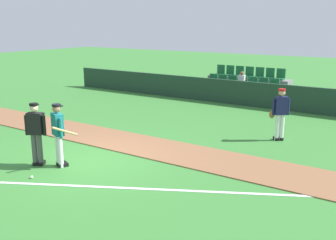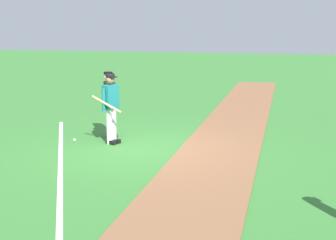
{
  "view_description": "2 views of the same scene",
  "coord_description": "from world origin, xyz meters",
  "px_view_note": "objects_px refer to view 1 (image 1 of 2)",
  "views": [
    {
      "loc": [
        7.82,
        -7.7,
        3.85
      ],
      "look_at": [
        1.21,
        2.23,
        0.91
      ],
      "focal_mm": 42.2,
      "sensor_mm": 36.0,
      "label": 1
    },
    {
      "loc": [
        10.15,
        3.42,
        2.94
      ],
      "look_at": [
        1.41,
        1.14,
        1.06
      ],
      "focal_mm": 48.57,
      "sensor_mm": 36.0,
      "label": 2
    }
  ],
  "objects_px": {
    "runner_navy_jersey": "(280,113)",
    "umpire_home_plate": "(36,130)",
    "batter_teal_jersey": "(58,133)",
    "baseball": "(32,177)"
  },
  "relations": [
    {
      "from": "runner_navy_jersey",
      "to": "umpire_home_plate",
      "type": "bearing_deg",
      "value": -128.39
    },
    {
      "from": "umpire_home_plate",
      "to": "runner_navy_jersey",
      "type": "distance_m",
      "value": 7.7
    },
    {
      "from": "batter_teal_jersey",
      "to": "runner_navy_jersey",
      "type": "xyz_separation_m",
      "value": [
        4.19,
        5.77,
        -0.01
      ]
    },
    {
      "from": "batter_teal_jersey",
      "to": "umpire_home_plate",
      "type": "xyz_separation_m",
      "value": [
        -0.59,
        -0.26,
        0.03
      ]
    },
    {
      "from": "batter_teal_jersey",
      "to": "baseball",
      "type": "distance_m",
      "value": 1.37
    },
    {
      "from": "umpire_home_plate",
      "to": "runner_navy_jersey",
      "type": "bearing_deg",
      "value": 51.61
    },
    {
      "from": "runner_navy_jersey",
      "to": "baseball",
      "type": "distance_m",
      "value": 7.99
    },
    {
      "from": "umpire_home_plate",
      "to": "runner_navy_jersey",
      "type": "height_order",
      "value": "same"
    },
    {
      "from": "batter_teal_jersey",
      "to": "runner_navy_jersey",
      "type": "relative_size",
      "value": 1.0
    },
    {
      "from": "baseball",
      "to": "umpire_home_plate",
      "type": "bearing_deg",
      "value": 131.2
    }
  ]
}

